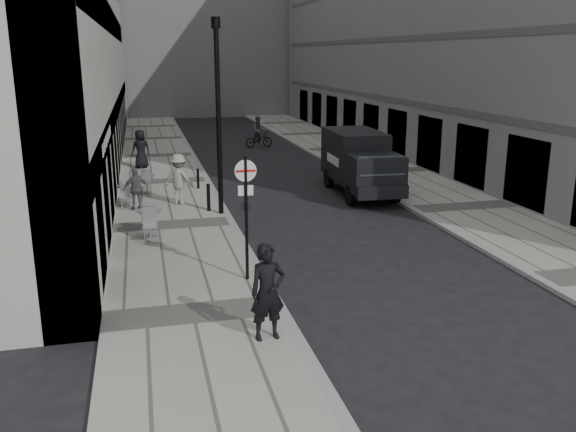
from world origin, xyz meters
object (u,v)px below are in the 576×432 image
Objects in this scene: walking_man at (268,292)px; lamppost at (218,108)px; panel_van at (359,160)px; cyclist at (259,135)px; sign_post at (246,202)px.

lamppost reaches higher than walking_man.
lamppost is (0.41, 10.40, 2.82)m from walking_man.
walking_man is 10.79m from lamppost.
walking_man is 14.40m from panel_van.
panel_van reaches higher than walking_man.
cyclist is at bearing 98.90° from panel_van.
cyclist is at bearing 71.48° from walking_man.
sign_post is at bearing 79.14° from walking_man.
lamppost is at bearing -156.32° from panel_van.
lamppost reaches higher than cyclist.
panel_van is at bearing 20.98° from lamppost.
lamppost is at bearing 87.62° from sign_post.
sign_post reaches higher than cyclist.
walking_man is 1.02× the size of cyclist.
panel_van is at bearing 54.67° from walking_man.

